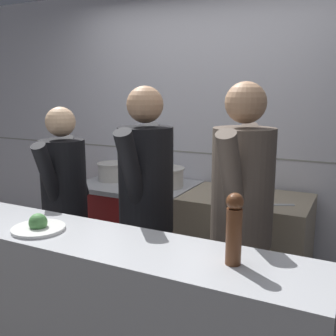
{
  "coord_description": "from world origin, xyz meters",
  "views": [
    {
      "loc": [
        1.25,
        -1.76,
        1.71
      ],
      "look_at": [
        -0.0,
        0.72,
        1.15
      ],
      "focal_mm": 42.0,
      "sensor_mm": 36.0,
      "label": 1
    }
  ],
  "objects": [
    {
      "name": "oven_range",
      "position": [
        -0.49,
        1.1,
        0.45
      ],
      "size": [
        0.97,
        0.71,
        0.9
      ],
      "color": "maroon",
      "rests_on": "ground_plane"
    },
    {
      "name": "stock_pot",
      "position": [
        -0.76,
        1.11,
        0.99
      ],
      "size": [
        0.27,
        0.27,
        0.16
      ],
      "color": "beige",
      "rests_on": "oven_range"
    },
    {
      "name": "chef_sous",
      "position": [
        0.03,
        0.36,
        0.96
      ],
      "size": [
        0.4,
        0.76,
        1.73
      ],
      "rotation": [
        0.0,
        0.0,
        0.13
      ],
      "color": "black",
      "rests_on": "ground_plane"
    },
    {
      "name": "plated_dish_main",
      "position": [
        -0.23,
        -0.33,
        1.01
      ],
      "size": [
        0.27,
        0.27,
        0.1
      ],
      "color": "white",
      "rests_on": "pass_counter"
    },
    {
      "name": "chefs_knife",
      "position": [
        0.66,
        0.93,
        0.91
      ],
      "size": [
        0.34,
        0.18,
        0.02
      ],
      "color": "#B7BABF",
      "rests_on": "prep_counter"
    },
    {
      "name": "wall_back_tiled",
      "position": [
        0.0,
        1.5,
        1.3
      ],
      "size": [
        8.0,
        0.06,
        2.6
      ],
      "color": "silver",
      "rests_on": "ground_plane"
    },
    {
      "name": "chef_line",
      "position": [
        0.65,
        0.38,
        0.98
      ],
      "size": [
        0.36,
        0.76,
        1.75
      ],
      "rotation": [
        0.0,
        0.0,
        0.0
      ],
      "color": "black",
      "rests_on": "ground_plane"
    },
    {
      "name": "pass_counter",
      "position": [
        -0.0,
        -0.28,
        0.49
      ],
      "size": [
        2.43,
        0.45,
        0.99
      ],
      "color": "#B7BABF",
      "rests_on": "ground_plane"
    },
    {
      "name": "pepper_mill",
      "position": [
        0.8,
        -0.26,
        1.15
      ],
      "size": [
        0.07,
        0.07,
        0.31
      ],
      "color": "brown",
      "rests_on": "pass_counter"
    },
    {
      "name": "mixing_bowl_steel",
      "position": [
        0.35,
        1.14,
        0.95
      ],
      "size": [
        0.25,
        0.25,
        0.1
      ],
      "color": "#B7BABF",
      "rests_on": "prep_counter"
    },
    {
      "name": "chef_head_cook",
      "position": [
        -0.66,
        0.36,
        0.88
      ],
      "size": [
        0.39,
        0.69,
        1.59
      ],
      "rotation": [
        0.0,
        0.0,
        0.23
      ],
      "color": "black",
      "rests_on": "ground_plane"
    },
    {
      "name": "prep_counter",
      "position": [
        0.49,
        1.1,
        0.45
      ],
      "size": [
        0.95,
        0.65,
        0.9
      ],
      "color": "gray",
      "rests_on": "ground_plane"
    },
    {
      "name": "sauce_pot",
      "position": [
        -0.23,
        1.11,
        0.99
      ],
      "size": [
        0.34,
        0.34,
        0.16
      ],
      "color": "beige",
      "rests_on": "oven_range"
    }
  ]
}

